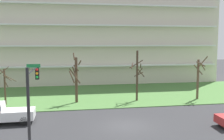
{
  "coord_description": "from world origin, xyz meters",
  "views": [
    {
      "loc": [
        -5.03,
        -21.69,
        7.38
      ],
      "look_at": [
        -0.25,
        6.0,
        4.35
      ],
      "focal_mm": 41.48,
      "sensor_mm": 36.0,
      "label": 1
    }
  ],
  "objects_px": {
    "tree_center": "(137,74)",
    "traffic_signal_mast": "(32,94)",
    "tree_far_left": "(5,84)",
    "pickup_white_center_left": "(1,113)",
    "tree_left": "(76,78)",
    "tree_right": "(199,77)"
  },
  "relations": [
    {
      "from": "tree_center",
      "to": "traffic_signal_mast",
      "type": "distance_m",
      "value": 17.83
    },
    {
      "from": "tree_far_left",
      "to": "tree_center",
      "type": "height_order",
      "value": "tree_center"
    },
    {
      "from": "tree_far_left",
      "to": "pickup_white_center_left",
      "type": "xyz_separation_m",
      "value": [
        1.21,
        -7.25,
        -1.57
      ]
    },
    {
      "from": "tree_far_left",
      "to": "pickup_white_center_left",
      "type": "height_order",
      "value": "tree_far_left"
    },
    {
      "from": "tree_far_left",
      "to": "tree_left",
      "type": "height_order",
      "value": "tree_left"
    },
    {
      "from": "tree_center",
      "to": "traffic_signal_mast",
      "type": "relative_size",
      "value": 1.07
    },
    {
      "from": "traffic_signal_mast",
      "to": "tree_right",
      "type": "bearing_deg",
      "value": 35.92
    },
    {
      "from": "tree_left",
      "to": "tree_right",
      "type": "xyz_separation_m",
      "value": [
        15.56,
        -0.71,
        -0.09
      ]
    },
    {
      "from": "tree_far_left",
      "to": "tree_center",
      "type": "bearing_deg",
      "value": -1.45
    },
    {
      "from": "tree_center",
      "to": "tree_right",
      "type": "height_order",
      "value": "tree_center"
    },
    {
      "from": "pickup_white_center_left",
      "to": "tree_center",
      "type": "bearing_deg",
      "value": -155.62
    },
    {
      "from": "tree_right",
      "to": "pickup_white_center_left",
      "type": "height_order",
      "value": "tree_right"
    },
    {
      "from": "tree_far_left",
      "to": "tree_right",
      "type": "height_order",
      "value": "tree_right"
    },
    {
      "from": "tree_right",
      "to": "pickup_white_center_left",
      "type": "bearing_deg",
      "value": -164.42
    },
    {
      "from": "tree_center",
      "to": "pickup_white_center_left",
      "type": "xyz_separation_m",
      "value": [
        -14.6,
        -6.85,
        -2.35
      ]
    },
    {
      "from": "traffic_signal_mast",
      "to": "tree_left",
      "type": "bearing_deg",
      "value": 77.32
    },
    {
      "from": "tree_far_left",
      "to": "traffic_signal_mast",
      "type": "relative_size",
      "value": 0.81
    },
    {
      "from": "tree_right",
      "to": "traffic_signal_mast",
      "type": "bearing_deg",
      "value": -144.08
    },
    {
      "from": "tree_right",
      "to": "pickup_white_center_left",
      "type": "distance_m",
      "value": 23.51
    },
    {
      "from": "tree_far_left",
      "to": "tree_center",
      "type": "xyz_separation_m",
      "value": [
        15.81,
        -0.4,
        0.78
      ]
    },
    {
      "from": "tree_left",
      "to": "pickup_white_center_left",
      "type": "distance_m",
      "value": 10.12
    },
    {
      "from": "tree_far_left",
      "to": "tree_center",
      "type": "distance_m",
      "value": 15.83
    }
  ]
}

